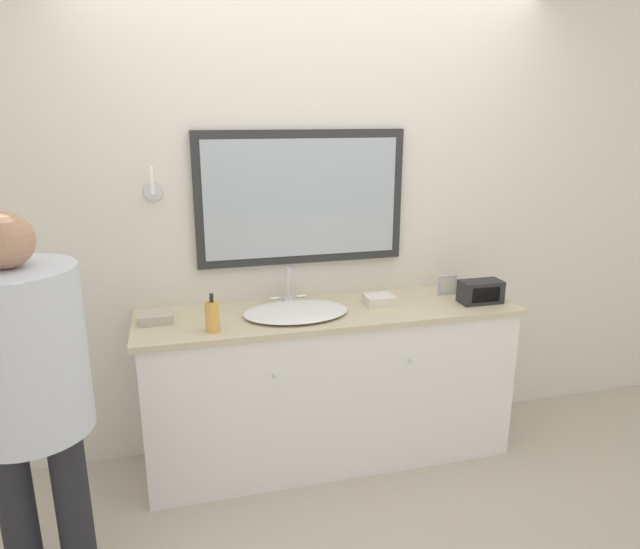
{
  "coord_description": "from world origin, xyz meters",
  "views": [
    {
      "loc": [
        -0.78,
        -2.44,
        1.88
      ],
      "look_at": [
        -0.06,
        0.31,
        1.07
      ],
      "focal_mm": 32.0,
      "sensor_mm": 36.0,
      "label": 1
    }
  ],
  "objects": [
    {
      "name": "ground_plane",
      "position": [
        0.0,
        0.0,
        0.0
      ],
      "size": [
        14.0,
        14.0,
        0.0
      ],
      "primitive_type": "plane",
      "color": "#B2A893"
    },
    {
      "name": "wall_back",
      "position": [
        -0.0,
        0.6,
        1.28
      ],
      "size": [
        8.0,
        0.18,
        2.55
      ],
      "color": "silver",
      "rests_on": "ground_plane"
    },
    {
      "name": "vanity_counter",
      "position": [
        0.0,
        0.31,
        0.44
      ],
      "size": [
        2.03,
        0.54,
        0.87
      ],
      "color": "white",
      "rests_on": "ground_plane"
    },
    {
      "name": "sink_basin",
      "position": [
        -0.19,
        0.29,
        0.89
      ],
      "size": [
        0.55,
        0.42,
        0.21
      ],
      "color": "white",
      "rests_on": "vanity_counter"
    },
    {
      "name": "soap_bottle",
      "position": [
        -0.63,
        0.15,
        0.95
      ],
      "size": [
        0.07,
        0.07,
        0.19
      ],
      "color": "gold",
      "rests_on": "vanity_counter"
    },
    {
      "name": "appliance_box",
      "position": [
        0.83,
        0.22,
        0.93
      ],
      "size": [
        0.23,
        0.12,
        0.12
      ],
      "color": "black",
      "rests_on": "vanity_counter"
    },
    {
      "name": "picture_frame",
      "position": [
        0.72,
        0.39,
        0.93
      ],
      "size": [
        0.11,
        0.01,
        0.11
      ],
      "color": "#B2B2B7",
      "rests_on": "vanity_counter"
    },
    {
      "name": "hand_towel_near_sink",
      "position": [
        -0.89,
        0.35,
        0.9
      ],
      "size": [
        0.16,
        0.14,
        0.05
      ],
      "color": "#B7A899",
      "rests_on": "vanity_counter"
    },
    {
      "name": "hand_towel_far_corner",
      "position": [
        0.28,
        0.33,
        0.9
      ],
      "size": [
        0.15,
        0.13,
        0.05
      ],
      "color": "silver",
      "rests_on": "vanity_counter"
    },
    {
      "name": "person",
      "position": [
        -1.34,
        -0.32,
        0.95
      ],
      "size": [
        0.45,
        0.45,
        1.56
      ],
      "color": "#232328",
      "rests_on": "ground_plane"
    }
  ]
}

